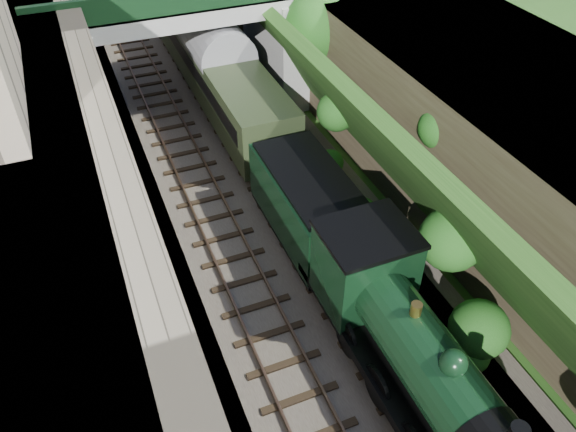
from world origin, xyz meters
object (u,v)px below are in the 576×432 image
object	(u,v)px
tree	(320,27)
tender	(309,208)
road_bridge	(206,29)
locomotive	(411,349)

from	to	relation	value
tree	tender	xyz separation A→B (m)	(-4.71, -9.37, -3.03)
road_bridge	tree	xyz separation A→B (m)	(4.97, -3.35, 0.57)
tree	tender	size ratio (longest dim) A/B	1.10
road_bridge	tender	distance (m)	12.96
road_bridge	locomotive	xyz separation A→B (m)	(0.26, -20.09, -2.18)
tender	road_bridge	bearing A→B (deg)	91.15
road_bridge	tender	bearing A→B (deg)	-88.85
locomotive	tender	xyz separation A→B (m)	(-0.00, 7.36, -0.27)
tree	locomotive	distance (m)	17.60
road_bridge	locomotive	distance (m)	20.21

